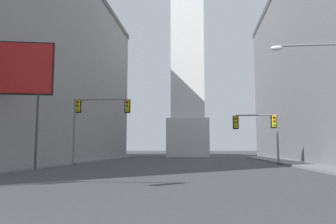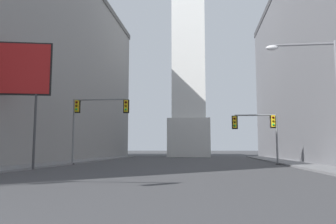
# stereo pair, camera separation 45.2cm
# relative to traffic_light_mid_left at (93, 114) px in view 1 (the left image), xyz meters

# --- Properties ---
(traffic_light_mid_left) EXTENTS (5.62, 0.53, 6.29)m
(traffic_light_mid_left) POSITION_rel_traffic_light_mid_left_xyz_m (0.00, 0.00, 0.00)
(traffic_light_mid_left) COLOR slate
(traffic_light_mid_left) RESTS_ON ground_plane
(traffic_light_mid_right) EXTENTS (4.37, 0.53, 4.80)m
(traffic_light_mid_right) POSITION_rel_traffic_light_mid_left_xyz_m (16.10, 1.81, -1.19)
(traffic_light_mid_right) COLOR slate
(traffic_light_mid_right) RESTS_ON ground_plane
(street_lamp) EXTENTS (3.61, 0.36, 7.08)m
(street_lamp) POSITION_rel_traffic_light_mid_left_xyz_m (16.86, -13.00, -0.33)
(street_lamp) COLOR slate
(street_lamp) RESTS_ON ground_plane
(billboard_sign) EXTENTS (6.37, 1.58, 9.47)m
(billboard_sign) POSITION_rel_traffic_light_mid_left_xyz_m (-3.82, -7.93, 2.45)
(billboard_sign) COLOR #3F3F42
(billboard_sign) RESTS_ON ground_plane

